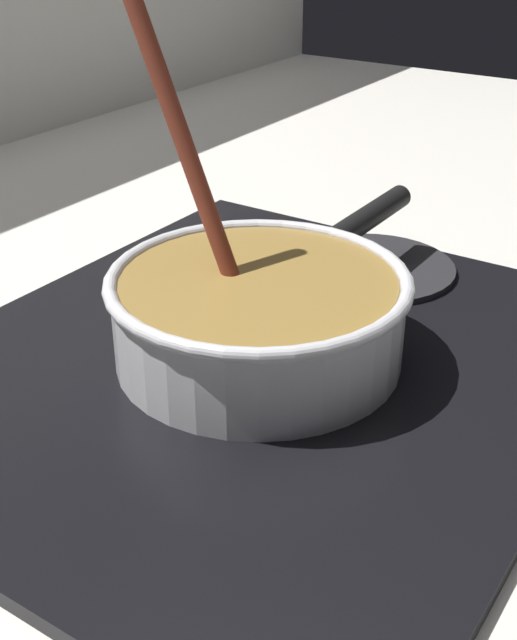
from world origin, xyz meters
The scene contains 5 objects.
ground centered at (0.00, 0.00, -0.02)m, with size 2.40×1.60×0.04m, color beige.
hob_plate centered at (0.02, 0.11, 0.01)m, with size 0.56×0.48×0.01m, color black.
burner_ring centered at (0.02, 0.11, 0.02)m, with size 0.19×0.19×0.01m, color #592D0C.
spare_burner centered at (0.22, 0.11, 0.01)m, with size 0.16×0.16×0.01m, color #262628.
cooking_pan centered at (0.02, 0.11, 0.05)m, with size 0.37×0.24×0.31m.
Camera 1 is at (-0.45, -0.20, 0.35)m, focal length 46.55 mm.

